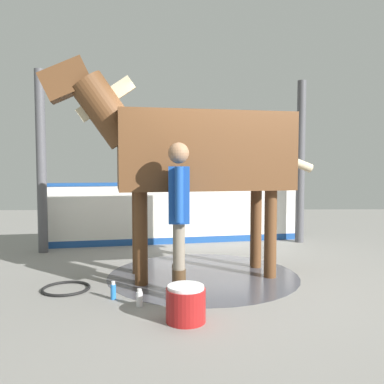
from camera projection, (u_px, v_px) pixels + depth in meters
The scene contains 11 objects.
ground_plane at pixel (230, 278), 5.28m from camera, with size 16.00×16.00×0.02m, color gray.
wet_patch at pixel (203, 275), 5.39m from camera, with size 2.53×2.53×0.00m, color #4C4C54.
barrier_wall at pixel (177, 215), 7.52m from camera, with size 4.66×0.91×1.15m.
roof_post_near at pixel (41, 162), 6.70m from camera, with size 0.16×0.16×3.03m, color #4C4C51.
roof_post_far at pixel (301, 162), 7.61m from camera, with size 0.16×0.16×3.03m, color #4C4C51.
horse at pixel (194, 151), 5.26m from camera, with size 3.56×1.35×2.77m.
handler at pixel (179, 208), 4.44m from camera, with size 0.23×0.68×1.71m.
wash_bucket at pixel (186, 304), 3.79m from camera, with size 0.37×0.37×0.34m.
bottle_shampoo at pixel (139, 298), 4.20m from camera, with size 0.07×0.07×0.19m.
bottle_spray at pixel (113, 291), 4.42m from camera, with size 0.06×0.06×0.20m.
hose_coil at pixel (66, 288), 4.76m from camera, with size 0.56×0.56×0.03m, color black.
Camera 1 is at (0.61, 5.18, 1.47)m, focal length 37.93 mm.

